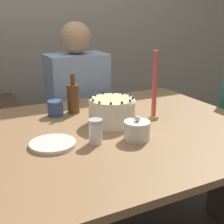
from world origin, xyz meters
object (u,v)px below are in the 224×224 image
Objects in this scene: cake at (112,111)px; sugar_shaker at (96,131)px; person_man_blue_shirt at (78,120)px; candle at (154,91)px; sugar_bowl at (137,130)px; bottle at (73,98)px.

sugar_shaker is at bearing -132.93° from cake.
person_man_blue_shirt is at bearing 73.68° from sugar_shaker.
candle is (0.38, 0.14, 0.09)m from sugar_shaker.
cake is 1.97× the size of sugar_bowl.
bottle is (0.06, 0.43, 0.03)m from sugar_shaker.
cake is 0.25m from sugar_shaker.
sugar_shaker is (-0.17, 0.04, 0.01)m from sugar_bowl.
sugar_bowl is at bearing 84.82° from person_man_blue_shirt.
sugar_bowl is 0.48m from bottle.
bottle is 0.18× the size of person_man_blue_shirt.
candle is (0.22, -0.04, 0.08)m from cake.
sugar_bowl is 0.30m from candle.
sugar_bowl is at bearing -14.22° from sugar_shaker.
person_man_blue_shirt is (0.09, 0.69, -0.27)m from cake.
candle reaches higher than sugar_bowl.
sugar_shaker is 0.43m from bottle.
sugar_shaker is at bearing 73.68° from person_man_blue_shirt.
candle is at bearing 100.03° from person_man_blue_shirt.
candle is at bearing 41.54° from sugar_bowl.
sugar_shaker is 0.42m from candle.
cake is at bearing 170.25° from candle.
cake is 1.06× the size of bottle.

